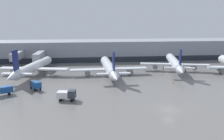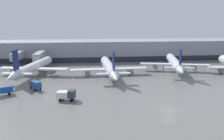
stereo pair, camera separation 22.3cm
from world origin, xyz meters
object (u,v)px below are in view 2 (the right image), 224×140
(parked_jet_2, at_px, (175,63))
(parked_jet_4, at_px, (109,68))
(service_truck_2, at_px, (67,94))
(parked_jet_0, at_px, (33,67))
(service_truck_1, at_px, (35,84))
(traffic_cone_3, at_px, (173,83))
(service_truck_0, at_px, (2,90))
(traffic_cone_1, at_px, (19,75))

(parked_jet_2, relative_size, parked_jet_4, 0.97)
(parked_jet_4, height_order, service_truck_2, parked_jet_4)
(parked_jet_0, xyz_separation_m, service_truck_1, (4.21, -15.81, -1.45))
(parked_jet_0, xyz_separation_m, service_truck_2, (13.46, -25.01, -1.46))
(parked_jet_2, height_order, service_truck_2, parked_jet_2)
(parked_jet_4, xyz_separation_m, traffic_cone_3, (18.18, -11.75, -2.44))
(service_truck_0, height_order, service_truck_1, service_truck_0)
(service_truck_0, distance_m, service_truck_1, 8.30)
(traffic_cone_1, height_order, traffic_cone_3, traffic_cone_1)
(parked_jet_4, distance_m, traffic_cone_1, 30.39)
(service_truck_0, xyz_separation_m, traffic_cone_3, (46.69, 5.91, -1.23))
(parked_jet_4, xyz_separation_m, service_truck_2, (-12.04, -22.77, -1.25))
(parked_jet_0, bearing_deg, service_truck_0, -177.41)
(parked_jet_2, bearing_deg, parked_jet_4, 111.39)
(parked_jet_2, bearing_deg, parked_jet_0, 104.67)
(service_truck_2, bearing_deg, parked_jet_4, 72.45)
(parked_jet_2, height_order, service_truck_1, parked_jet_2)
(parked_jet_2, relative_size, service_truck_1, 7.43)
(parked_jet_2, distance_m, service_truck_2, 45.01)
(parked_jet_0, distance_m, parked_jet_2, 49.98)
(parked_jet_0, xyz_separation_m, parked_jet_4, (25.50, -2.24, -0.21))
(service_truck_1, bearing_deg, service_truck_2, -171.72)
(service_truck_0, relative_size, traffic_cone_1, 8.48)
(service_truck_0, height_order, traffic_cone_1, service_truck_0)
(service_truck_0, distance_m, service_truck_2, 17.25)
(parked_jet_0, distance_m, traffic_cone_3, 45.94)
(parked_jet_4, height_order, service_truck_0, parked_jet_4)
(parked_jet_0, relative_size, service_truck_1, 7.58)
(parked_jet_4, distance_m, service_truck_2, 25.79)
(traffic_cone_1, distance_m, traffic_cone_3, 50.30)
(traffic_cone_1, bearing_deg, traffic_cone_3, -15.76)
(traffic_cone_1, relative_size, traffic_cone_3, 1.06)
(parked_jet_0, height_order, service_truck_1, parked_jet_0)
(parked_jet_4, relative_size, traffic_cone_1, 54.92)
(service_truck_1, bearing_deg, traffic_cone_1, -6.87)
(service_truck_0, relative_size, service_truck_2, 1.12)
(parked_jet_4, distance_m, traffic_cone_3, 21.78)
(service_truck_0, xyz_separation_m, traffic_cone_1, (-1.72, 19.57, -1.21))
(parked_jet_0, height_order, service_truck_2, parked_jet_0)
(parked_jet_0, distance_m, service_truck_0, 20.17)
(service_truck_0, bearing_deg, parked_jet_4, -174.20)
(service_truck_0, height_order, traffic_cone_3, service_truck_0)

